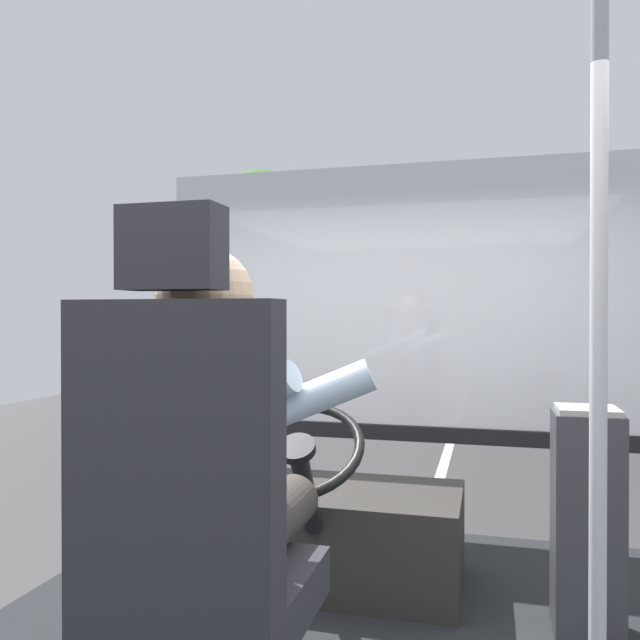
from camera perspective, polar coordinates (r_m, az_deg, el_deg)
The scene contains 8 objects.
ground at distance 10.74m, azimuth 12.10°, elevation -9.52°, with size 18.00×44.00×0.06m.
driver_seat at distance 1.57m, azimuth -11.22°, elevation -19.64°, with size 0.48×0.48×1.38m.
bus_driver at distance 1.62m, azimuth -9.31°, elevation -11.35°, with size 0.74×0.58×0.79m.
steering_console at distance 2.84m, azimuth 0.88°, elevation -18.52°, with size 1.10×0.99×0.81m.
handrail_pole at distance 1.79m, azimuth 23.85°, elevation -0.07°, with size 0.04×0.04×2.26m.
fare_box at distance 2.55m, azimuth 22.94°, elevation -16.37°, with size 0.23×0.23×0.81m.
windshield_panel at distance 3.42m, azimuth 6.10°, elevation -1.13°, with size 2.50×0.08×1.48m.
street_tree at distance 13.84m, azimuth -5.34°, elevation 7.76°, with size 2.66×2.66×4.95m.
Camera 1 is at (0.53, -1.76, 1.85)m, focal length 35.46 mm.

